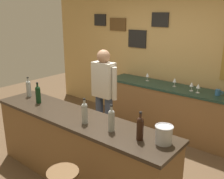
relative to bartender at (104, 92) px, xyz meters
name	(u,v)px	position (x,y,z in m)	size (l,w,h in m)	color
ground_plane	(99,166)	(0.37, -0.56, -0.94)	(10.00, 10.00, 0.00)	brown
back_wall	(171,54)	(0.41, 1.47, 0.48)	(6.00, 0.09, 2.80)	tan
bar_counter	(78,149)	(0.37, -0.96, -0.47)	(2.72, 0.60, 0.92)	brown
side_counter	(176,111)	(0.77, 1.09, -0.48)	(2.76, 0.56, 0.90)	brown
bartender	(104,92)	(0.00, 0.00, 0.00)	(0.52, 0.21, 1.62)	#384766
wine_bottle_a	(29,88)	(-0.78, -0.86, 0.12)	(0.07, 0.07, 0.31)	#999E99
wine_bottle_b	(38,94)	(-0.42, -0.95, 0.12)	(0.07, 0.07, 0.31)	black
wine_bottle_c	(85,112)	(0.60, -1.03, 0.12)	(0.07, 0.07, 0.31)	#999E99
wine_bottle_d	(111,119)	(0.97, -1.00, 0.12)	(0.07, 0.07, 0.31)	#999E99
wine_bottle_e	(140,127)	(1.33, -0.97, 0.12)	(0.07, 0.07, 0.31)	black
ice_bucket	(164,134)	(1.55, -0.88, 0.08)	(0.19, 0.19, 0.19)	#B7BABF
wine_glass_a	(147,75)	(0.11, 1.15, 0.07)	(0.07, 0.07, 0.16)	silver
wine_glass_b	(175,80)	(0.69, 1.12, 0.07)	(0.07, 0.07, 0.16)	silver
wine_glass_c	(192,85)	(1.03, 1.06, 0.07)	(0.07, 0.07, 0.16)	silver
wine_glass_d	(198,86)	(1.16, 1.02, 0.07)	(0.07, 0.07, 0.16)	silver
coffee_mug	(218,92)	(1.46, 1.10, 0.01)	(0.12, 0.08, 0.09)	#336699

